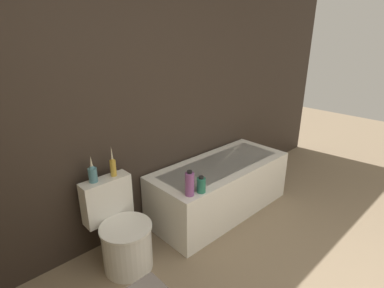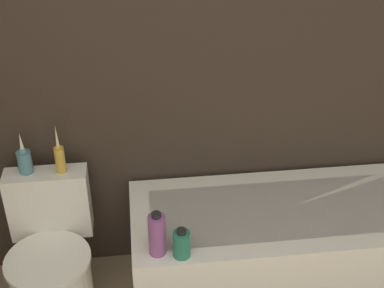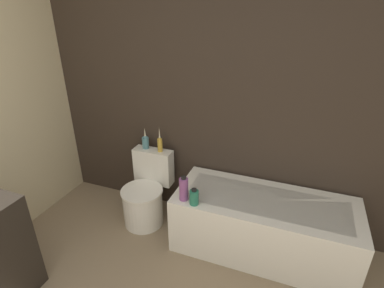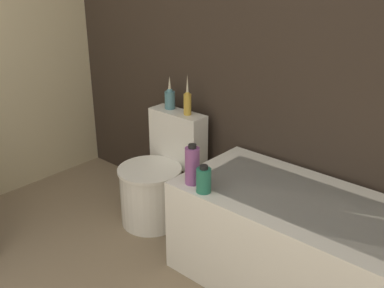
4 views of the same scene
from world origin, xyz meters
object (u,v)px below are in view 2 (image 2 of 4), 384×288
vase_silver (60,157)px  shampoo_bottle_tall (157,234)px  toilet (52,265)px  vase_gold (24,159)px  shampoo_bottle_short (182,244)px  bathtub (282,249)px

vase_silver → shampoo_bottle_tall: (0.45, -0.46, -0.15)m
toilet → vase_gold: (-0.09, 0.22, 0.51)m
vase_gold → shampoo_bottle_tall: vase_gold is taller
toilet → shampoo_bottle_tall: (0.54, -0.25, 0.37)m
toilet → vase_silver: (0.09, 0.21, 0.52)m
vase_silver → shampoo_bottle_short: bearing=-41.6°
vase_silver → bathtub: bearing=-11.2°
bathtub → vase_silver: bearing=168.8°
vase_gold → shampoo_bottle_short: size_ratio=1.50×
shampoo_bottle_tall → shampoo_bottle_short: (0.11, -0.03, -0.04)m
shampoo_bottle_tall → shampoo_bottle_short: size_ratio=1.51×
bathtub → vase_silver: (-1.12, 0.22, 0.53)m
vase_gold → vase_silver: bearing=-5.2°
toilet → vase_silver: 0.57m
toilet → vase_silver: vase_silver is taller
toilet → shampoo_bottle_tall: 0.70m
vase_gold → vase_silver: 0.18m
bathtub → toilet: 1.21m
vase_silver → shampoo_bottle_short: vase_silver is taller
bathtub → vase_gold: bearing=169.6°
bathtub → toilet: (-1.21, 0.01, 0.01)m
vase_gold → shampoo_bottle_short: 0.91m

